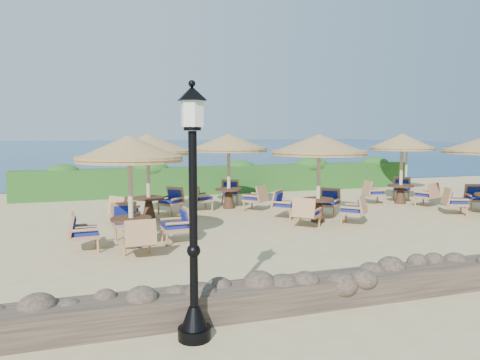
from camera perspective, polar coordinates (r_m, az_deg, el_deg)
ground at (r=14.30m, az=7.37°, el=-5.14°), size 120.00×120.00×0.00m
sea at (r=82.91m, az=-14.06°, el=3.92°), size 160.00×160.00×0.00m
hedge at (r=20.86m, az=-1.18°, el=0.09°), size 18.00×0.90×1.20m
stone_wall at (r=9.22m, az=24.56°, el=-10.49°), size 15.00×0.65×0.44m
lamp_post at (r=6.10m, az=-5.71°, el=-5.36°), size 0.44×0.44×3.31m
extra_parasol at (r=22.62m, az=19.70°, el=4.18°), size 2.30×2.30×2.41m
cafe_set_0 at (r=11.25m, az=-13.26°, el=0.70°), size 2.83×2.83×2.65m
cafe_set_1 at (r=14.26m, az=9.59°, el=2.30°), size 2.90×2.90×2.65m
cafe_set_3 at (r=14.63m, az=-11.18°, el=2.97°), size 2.77×2.77×2.65m
cafe_set_4 at (r=16.56m, az=-1.39°, el=3.09°), size 2.83×2.83×2.65m
cafe_set_5 at (r=18.70m, az=19.12°, el=2.76°), size 2.63×2.74×2.65m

